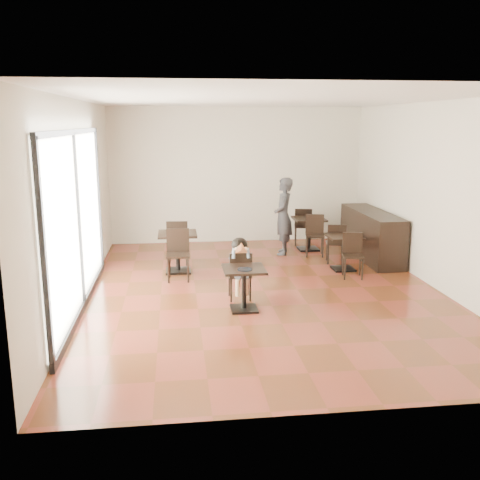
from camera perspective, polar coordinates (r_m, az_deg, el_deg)
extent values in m
cube|color=maroon|center=(9.26, 2.56, -5.42)|extent=(6.00, 8.00, 0.01)
cube|color=white|center=(8.82, 2.77, 14.77)|extent=(6.00, 8.00, 0.01)
cube|color=beige|center=(12.84, -0.34, 6.91)|extent=(6.00, 0.01, 3.20)
cube|color=beige|center=(5.07, 10.23, -1.90)|extent=(6.00, 0.01, 3.20)
cube|color=beige|center=(8.91, -16.78, 3.92)|extent=(0.01, 8.00, 3.20)
cube|color=beige|center=(9.86, 20.17, 4.46)|extent=(0.01, 8.00, 3.20)
cube|color=white|center=(8.45, -17.05, 2.08)|extent=(0.04, 4.50, 2.60)
cylinder|color=black|center=(8.04, 0.52, -3.15)|extent=(0.23, 0.23, 0.01)
imported|color=#36363B|center=(11.68, 4.65, 2.54)|extent=(0.52, 0.68, 1.68)
cube|color=black|center=(11.70, 13.84, 0.54)|extent=(0.60, 2.40, 1.00)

